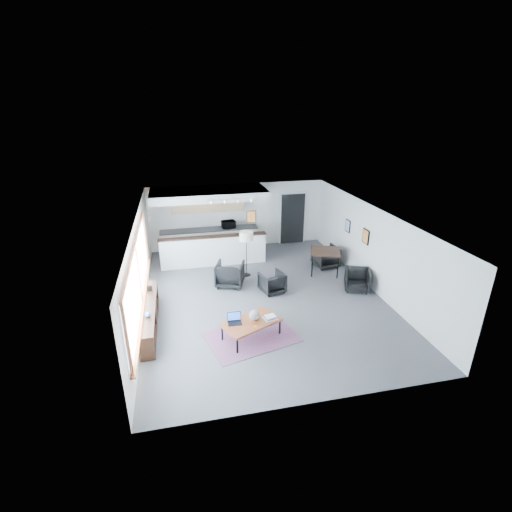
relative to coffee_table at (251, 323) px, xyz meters
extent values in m
cube|color=#4C4C4F|center=(0.79, 2.05, -0.44)|extent=(7.00, 9.00, 0.01)
cube|color=white|center=(0.79, 2.05, 2.17)|extent=(7.00, 9.00, 0.01)
cube|color=silver|center=(0.79, 6.55, 0.87)|extent=(7.00, 0.01, 2.60)
cube|color=silver|center=(0.79, -2.46, 0.87)|extent=(7.00, 0.01, 2.60)
cube|color=silver|center=(-2.72, 2.05, 0.87)|extent=(0.01, 9.00, 2.60)
cube|color=silver|center=(4.29, 2.05, 0.87)|extent=(0.01, 9.00, 2.60)
cube|color=#8CBFFF|center=(-2.68, 1.15, 1.07)|extent=(0.02, 5.80, 1.55)
cube|color=brown|center=(-2.65, 1.15, 0.27)|extent=(0.10, 5.95, 0.06)
cube|color=brown|center=(-2.66, 1.15, 1.87)|extent=(0.06, 5.95, 0.06)
cube|color=brown|center=(-2.66, -1.75, 1.07)|extent=(0.06, 0.06, 1.60)
cube|color=brown|center=(-2.66, 1.15, 1.07)|extent=(0.06, 0.06, 1.60)
cube|color=brown|center=(-2.66, 4.05, 1.07)|extent=(0.06, 0.06, 1.60)
cube|color=black|center=(-2.51, 1.05, 0.19)|extent=(0.35, 3.00, 0.05)
cube|color=black|center=(-2.51, 1.05, -0.38)|extent=(0.35, 3.00, 0.05)
cube|color=black|center=(-2.51, -0.40, -0.10)|extent=(0.33, 0.04, 0.55)
cube|color=black|center=(-2.51, 1.05, -0.10)|extent=(0.33, 0.04, 0.55)
cube|color=black|center=(-2.51, 2.50, -0.10)|extent=(0.33, 0.04, 0.55)
cube|color=#3359A5|center=(-2.51, -0.25, -0.26)|extent=(0.18, 0.04, 0.20)
cube|color=silver|center=(-2.51, -0.08, -0.25)|extent=(0.18, 0.04, 0.22)
cube|color=maroon|center=(-2.51, 0.09, -0.24)|extent=(0.18, 0.04, 0.24)
cube|color=black|center=(-2.51, 0.26, -0.26)|extent=(0.18, 0.04, 0.20)
cube|color=#3359A5|center=(-2.51, 0.43, -0.25)|extent=(0.18, 0.04, 0.22)
cube|color=silver|center=(-2.51, 0.60, -0.24)|extent=(0.18, 0.04, 0.24)
cube|color=maroon|center=(-2.51, 0.77, -0.26)|extent=(0.18, 0.04, 0.20)
cube|color=black|center=(-2.51, 0.94, -0.25)|extent=(0.18, 0.04, 0.22)
cube|color=#3359A5|center=(-2.51, 1.11, -0.24)|extent=(0.18, 0.03, 0.24)
cube|color=silver|center=(-2.51, 1.28, -0.26)|extent=(0.18, 0.03, 0.20)
cube|color=maroon|center=(-2.51, 1.45, -0.25)|extent=(0.18, 0.03, 0.22)
cube|color=black|center=(-2.51, 1.62, -0.24)|extent=(0.18, 0.04, 0.24)
cube|color=black|center=(-2.51, 1.85, 0.30)|extent=(0.14, 0.02, 0.18)
sphere|color=#264C99|center=(-2.49, 0.45, 0.28)|extent=(0.14, 0.14, 0.14)
cube|color=white|center=(-0.41, 4.75, 0.12)|extent=(3.80, 0.25, 1.10)
cube|color=black|center=(-0.41, 4.75, 0.68)|extent=(3.85, 0.32, 0.04)
cube|color=white|center=(-0.41, 6.20, 0.02)|extent=(3.80, 0.60, 0.90)
cube|color=#2D2D2D|center=(-0.41, 6.20, 0.48)|extent=(3.82, 0.62, 0.04)
cube|color=tan|center=(-0.41, 6.35, 1.52)|extent=(2.80, 0.35, 0.70)
cube|color=white|center=(-0.41, 5.65, 2.02)|extent=(4.20, 1.80, 0.30)
cube|color=black|center=(0.99, 4.76, 1.32)|extent=(0.35, 0.03, 0.45)
cube|color=orange|center=(0.99, 4.74, 1.32)|extent=(0.30, 0.01, 0.40)
cube|color=black|center=(3.09, 6.47, 0.62)|extent=(1.00, 0.12, 2.10)
cube|color=white|center=(2.57, 6.48, 0.62)|extent=(0.06, 0.10, 2.10)
cube|color=white|center=(3.61, 6.48, 0.62)|extent=(0.06, 0.10, 2.10)
cube|color=white|center=(3.09, 6.48, 1.69)|extent=(1.10, 0.10, 0.06)
cube|color=silver|center=(0.19, 4.25, 2.13)|extent=(1.60, 0.04, 0.04)
cylinder|color=silver|center=(-0.46, 4.25, 2.05)|extent=(0.07, 0.07, 0.09)
cylinder|color=silver|center=(-0.01, 4.25, 2.05)|extent=(0.07, 0.07, 0.09)
cylinder|color=silver|center=(0.44, 4.25, 2.05)|extent=(0.07, 0.07, 0.09)
cylinder|color=silver|center=(0.89, 4.25, 2.05)|extent=(0.07, 0.07, 0.09)
cube|color=black|center=(4.26, 2.45, 1.12)|extent=(0.03, 0.38, 0.48)
cube|color=orange|center=(4.24, 2.45, 1.12)|extent=(0.00, 0.32, 0.42)
cube|color=black|center=(4.26, 3.75, 1.07)|extent=(0.03, 0.34, 0.44)
cube|color=#859FC5|center=(4.24, 3.75, 1.07)|extent=(0.00, 0.28, 0.38)
cube|color=#5F344F|center=(0.00, 0.00, -0.42)|extent=(2.49, 2.00, 0.01)
cube|color=brown|center=(0.00, 0.00, 0.01)|extent=(1.62, 1.30, 0.05)
cube|color=black|center=(-0.46, -0.58, -0.22)|extent=(0.04, 0.04, 0.42)
cube|color=black|center=(-0.74, 0.02, -0.22)|extent=(0.04, 0.04, 0.42)
cube|color=black|center=(0.74, -0.02, -0.22)|extent=(0.04, 0.04, 0.42)
cube|color=black|center=(0.46, 0.58, -0.22)|extent=(0.04, 0.04, 0.42)
cube|color=black|center=(0.14, -0.30, -0.02)|extent=(1.25, 0.60, 0.03)
cube|color=black|center=(-0.14, 0.30, -0.02)|extent=(1.25, 0.60, 0.03)
cube|color=black|center=(-0.42, 0.01, 0.04)|extent=(0.35, 0.26, 0.02)
cube|color=black|center=(-0.41, 0.13, 0.17)|extent=(0.34, 0.07, 0.22)
cube|color=blue|center=(-0.41, 0.13, 0.17)|extent=(0.31, 0.06, 0.19)
sphere|color=gray|center=(0.09, 0.05, 0.17)|extent=(0.26, 0.26, 0.26)
cube|color=silver|center=(0.49, 0.02, 0.05)|extent=(0.37, 0.32, 0.04)
cube|color=#3359A5|center=(0.49, 0.02, 0.09)|extent=(0.33, 0.29, 0.03)
cube|color=silver|center=(0.48, 0.00, 0.12)|extent=(0.31, 0.27, 0.03)
cube|color=#E5590C|center=(0.05, -0.24, 0.04)|extent=(0.12, 0.12, 0.01)
imported|color=black|center=(-0.08, 3.01, 0.00)|extent=(1.06, 1.02, 0.86)
imported|color=black|center=(1.13, 2.28, -0.08)|extent=(0.83, 0.80, 0.71)
cylinder|color=black|center=(0.59, 3.65, -0.42)|extent=(0.36, 0.36, 0.03)
cylinder|color=black|center=(0.59, 3.65, 0.26)|extent=(0.03, 0.03, 1.33)
cylinder|color=beige|center=(0.59, 3.65, 1.00)|extent=(0.60, 0.60, 0.30)
cube|color=black|center=(3.29, 3.30, 0.36)|extent=(1.24, 1.24, 0.04)
cylinder|color=black|center=(2.74, 3.06, -0.05)|extent=(0.06, 0.06, 0.77)
cylinder|color=black|center=(3.05, 3.86, -0.05)|extent=(0.06, 0.06, 0.77)
cylinder|color=black|center=(3.54, 2.75, -0.05)|extent=(0.06, 0.06, 0.77)
cylinder|color=black|center=(3.85, 3.55, -0.05)|extent=(0.06, 0.06, 0.77)
imported|color=black|center=(3.79, 1.83, -0.11)|extent=(0.80, 0.78, 0.65)
imported|color=black|center=(3.53, 3.79, -0.08)|extent=(0.75, 0.72, 0.71)
imported|color=black|center=(0.35, 6.20, 0.67)|extent=(0.55, 0.37, 0.35)
camera|label=1|loc=(-1.58, -7.75, 5.05)|focal=26.00mm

